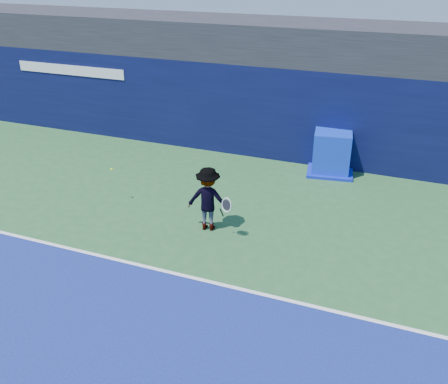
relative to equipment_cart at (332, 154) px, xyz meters
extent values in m
plane|color=#295C2F|center=(-2.65, -9.71, -0.60)|extent=(80.00, 80.00, 0.00)
cube|color=white|center=(-2.65, -6.71, -0.59)|extent=(24.00, 0.10, 0.01)
cube|color=#222127|center=(-2.65, 1.79, 3.00)|extent=(36.00, 3.00, 1.20)
cube|color=#090D34|center=(-2.65, 0.79, 0.90)|extent=(36.00, 1.00, 3.00)
cube|color=white|center=(-9.65, 0.28, 1.75)|extent=(4.50, 0.04, 0.35)
cube|color=#0E2BC4|center=(0.00, 0.00, 0.06)|extent=(1.26, 1.26, 1.32)
cube|color=#0C1CB3|center=(0.00, 0.00, -0.56)|extent=(1.57, 1.57, 0.09)
imported|color=silver|center=(-2.15, -4.64, 0.21)|extent=(1.13, 0.75, 1.62)
cylinder|color=black|center=(-1.70, -4.89, 0.05)|extent=(0.08, 0.14, 0.26)
torus|color=white|center=(-1.56, -4.94, 0.30)|extent=(0.30, 0.17, 0.29)
cylinder|color=black|center=(-1.56, -4.94, 0.30)|extent=(0.25, 0.13, 0.25)
sphere|color=#C1EA1A|center=(-5.12, -4.24, 0.37)|extent=(0.07, 0.07, 0.07)
camera|label=1|loc=(2.16, -14.53, 5.60)|focal=40.00mm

